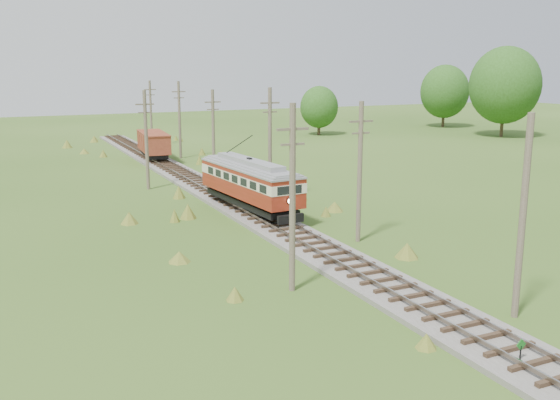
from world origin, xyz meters
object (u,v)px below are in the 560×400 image
streetcar (250,181)px  gondola (154,143)px  switch_marker (521,350)px  gravel_pile (224,166)px

streetcar → gondola: bearing=85.3°
switch_marker → gondola: 54.58m
switch_marker → gravel_pile: 44.76m
gondola → gravel_pile: bearing=-59.7°
gravel_pile → switch_marker: bearing=-96.3°
gondola → gravel_pile: gondola is taller
switch_marker → streetcar: size_ratio=0.09×
gravel_pile → streetcar: bearing=-104.3°
gondola → switch_marker: bearing=-85.0°
streetcar → gravel_pile: (4.72, 18.48, -1.88)m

